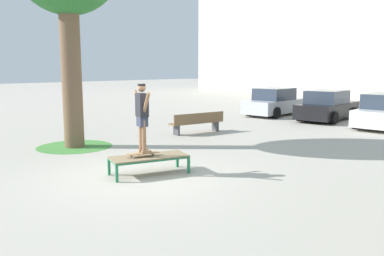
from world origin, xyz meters
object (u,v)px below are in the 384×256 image
Objects in this scene: skater at (142,113)px; park_bench at (197,122)px; skateboard at (143,154)px; skate_box at (149,158)px; car_silver at (275,103)px; car_black at (327,106)px.

skater is 6.58m from park_bench.
skateboard is 0.49× the size of skater.
skateboard is (-0.05, -0.15, 0.12)m from skate_box.
skate_box is 0.20m from skateboard.
car_silver is 0.99× the size of car_black.
car_silver is (-4.83, 12.77, 0.28)m from skate_box.
skateboard is at bearing -57.44° from park_bench.
skater reaches higher than skate_box.
car_black is at bearing 97.91° from skate_box.
skate_box is 2.48× the size of skateboard.
skater reaches higher than skateboard.
skater is 0.39× the size of car_black.
car_silver is (-4.77, 12.92, 0.15)m from skateboard.
car_black is at bearing 76.78° from park_bench.
skater is 13.10m from car_black.
skate_box is 1.13m from skater.
skateboard is 6.49m from park_bench.
car_silver is 3.05m from car_black.
park_bench is (-3.49, 5.47, -0.09)m from skateboard.
skater is at bearing -108.63° from skate_box.
skate_box is at bearing -56.33° from park_bench.
skate_box is 12.94m from car_black.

